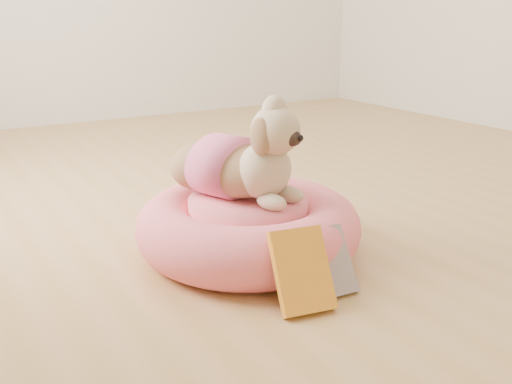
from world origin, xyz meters
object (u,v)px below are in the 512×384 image
book_white (330,262)px  book_yellow (302,271)px  dog (240,145)px  pet_bed (248,226)px

book_white → book_yellow: bearing=-159.4°
dog → pet_bed: bearing=-83.2°
pet_bed → book_white: (0.06, -0.36, -0.00)m
pet_bed → book_yellow: (-0.06, -0.40, 0.01)m
dog → book_yellow: (-0.05, -0.43, -0.27)m
book_yellow → pet_bed: bearing=91.4°
pet_bed → dog: 0.28m
pet_bed → book_yellow: size_ratio=3.22×
pet_bed → dog: size_ratio=1.56×
book_white → dog: bearing=105.3°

